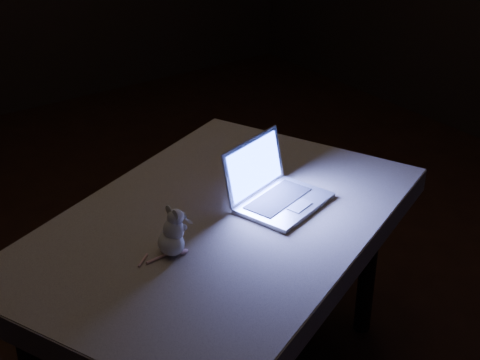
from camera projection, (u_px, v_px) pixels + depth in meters
floor at (215, 297)px, 2.93m from camera, size 5.00×5.00×0.00m
table at (220, 308)px, 2.33m from camera, size 1.49×1.25×0.68m
tablecloth at (202, 246)px, 2.11m from camera, size 1.61×1.43×0.08m
laptop at (285, 178)px, 2.20m from camera, size 0.35×0.33×0.20m
plush_mouse at (170, 232)px, 1.97m from camera, size 0.13×0.13×0.15m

